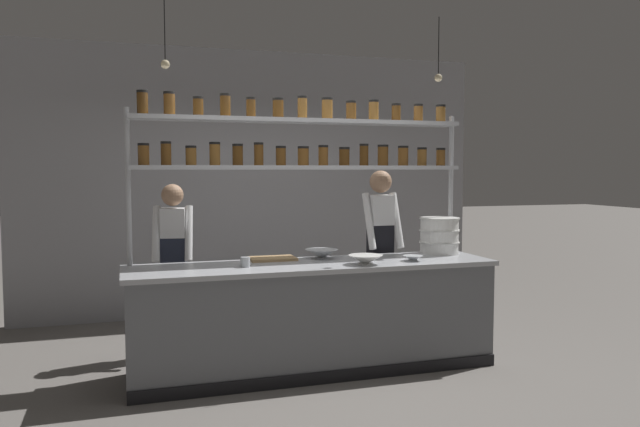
{
  "coord_description": "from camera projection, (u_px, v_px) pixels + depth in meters",
  "views": [
    {
      "loc": [
        -1.53,
        -4.99,
        1.71
      ],
      "look_at": [
        0.12,
        0.2,
        1.32
      ],
      "focal_mm": 35.0,
      "sensor_mm": 36.0,
      "label": 1
    }
  ],
  "objects": [
    {
      "name": "spice_shelf_unit",
      "position": [
        302.0,
        148.0,
        5.5
      ],
      "size": [
        3.01,
        0.28,
        2.35
      ],
      "color": "#ADAFB5",
      "rests_on": "ground_plane"
    },
    {
      "name": "chef_center",
      "position": [
        380.0,
        245.0,
        6.03
      ],
      "size": [
        0.36,
        0.3,
        1.7
      ],
      "rotation": [
        0.0,
        0.0,
        0.02
      ],
      "color": "black",
      "rests_on": "ground_plane"
    },
    {
      "name": "back_wall",
      "position": [
        256.0,
        183.0,
        7.43
      ],
      "size": [
        5.52,
        0.12,
        3.09
      ],
      "primitive_type": "cube",
      "color": "#939399",
      "rests_on": "ground_plane"
    },
    {
      "name": "cutting_board",
      "position": [
        272.0,
        259.0,
        5.43
      ],
      "size": [
        0.4,
        0.26,
        0.02
      ],
      "color": "#A88456",
      "rests_on": "prep_counter"
    },
    {
      "name": "serving_cup_front",
      "position": [
        245.0,
        262.0,
        5.04
      ],
      "size": [
        0.08,
        0.08,
        0.08
      ],
      "color": "#B2B7BC",
      "rests_on": "prep_counter"
    },
    {
      "name": "chef_left",
      "position": [
        173.0,
        258.0,
        5.7
      ],
      "size": [
        0.39,
        0.31,
        1.58
      ],
      "rotation": [
        0.0,
        0.0,
        -0.17
      ],
      "color": "black",
      "rests_on": "ground_plane"
    },
    {
      "name": "prep_bowl_center_front",
      "position": [
        413.0,
        258.0,
        5.37
      ],
      "size": [
        0.17,
        0.17,
        0.05
      ],
      "color": "#B2B7BC",
      "rests_on": "prep_counter"
    },
    {
      "name": "prep_bowl_near_left",
      "position": [
        366.0,
        260.0,
        5.17
      ],
      "size": [
        0.29,
        0.29,
        0.08
      ],
      "color": "silver",
      "rests_on": "prep_counter"
    },
    {
      "name": "prep_bowl_center_back",
      "position": [
        322.0,
        254.0,
        5.52
      ],
      "size": [
        0.29,
        0.29,
        0.08
      ],
      "color": "silver",
      "rests_on": "prep_counter"
    },
    {
      "name": "prep_counter",
      "position": [
        314.0,
        317.0,
        5.29
      ],
      "size": [
        3.12,
        0.76,
        0.92
      ],
      "color": "slate",
      "rests_on": "ground_plane"
    },
    {
      "name": "ground_plane",
      "position": [
        314.0,
        369.0,
        5.33
      ],
      "size": [
        40.0,
        40.0,
        0.0
      ],
      "primitive_type": "plane",
      "color": "slate"
    },
    {
      "name": "container_stack",
      "position": [
        439.0,
        235.0,
        5.85
      ],
      "size": [
        0.37,
        0.37,
        0.34
      ],
      "color": "white",
      "rests_on": "prep_counter"
    },
    {
      "name": "pendant_light_row",
      "position": [
        311.0,
        69.0,
        5.14
      ],
      "size": [
        2.42,
        0.07,
        0.56
      ],
      "color": "black"
    }
  ]
}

